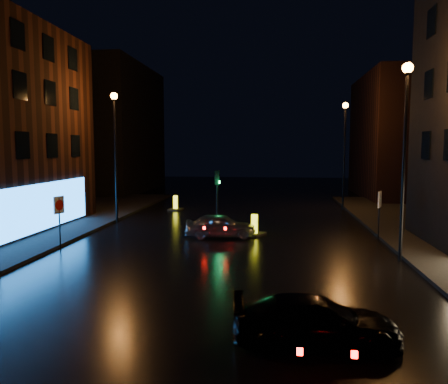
{
  "coord_description": "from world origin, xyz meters",
  "views": [
    {
      "loc": [
        2.39,
        -13.15,
        4.85
      ],
      "look_at": [
        0.04,
        7.08,
        2.8
      ],
      "focal_mm": 35.0,
      "sensor_mm": 36.0,
      "label": 1
    }
  ],
  "objects_px": {
    "dark_sedan": "(316,321)",
    "road_sign_right": "(379,204)",
    "bollard_far": "(176,207)",
    "silver_hatchback": "(220,226)",
    "road_sign_left": "(59,209)",
    "traffic_signal": "(217,217)",
    "bollard_near": "(254,231)"
  },
  "relations": [
    {
      "from": "bollard_near",
      "to": "road_sign_left",
      "type": "bearing_deg",
      "value": -130.26
    },
    {
      "from": "silver_hatchback",
      "to": "bollard_far",
      "type": "height_order",
      "value": "silver_hatchback"
    },
    {
      "from": "silver_hatchback",
      "to": "road_sign_left",
      "type": "height_order",
      "value": "road_sign_left"
    },
    {
      "from": "bollard_far",
      "to": "road_sign_right",
      "type": "distance_m",
      "value": 16.55
    },
    {
      "from": "road_sign_right",
      "to": "road_sign_left",
      "type": "bearing_deg",
      "value": 37.6
    },
    {
      "from": "bollard_far",
      "to": "road_sign_left",
      "type": "xyz_separation_m",
      "value": [
        -2.57,
        -13.63,
        1.66
      ]
    },
    {
      "from": "bollard_far",
      "to": "road_sign_left",
      "type": "distance_m",
      "value": 13.97
    },
    {
      "from": "road_sign_left",
      "to": "traffic_signal",
      "type": "bearing_deg",
      "value": 66.72
    },
    {
      "from": "silver_hatchback",
      "to": "dark_sedan",
      "type": "relative_size",
      "value": 0.93
    },
    {
      "from": "bollard_far",
      "to": "dark_sedan",
      "type": "bearing_deg",
      "value": -59.49
    },
    {
      "from": "dark_sedan",
      "to": "bollard_far",
      "type": "bearing_deg",
      "value": 15.67
    },
    {
      "from": "road_sign_left",
      "to": "silver_hatchback",
      "type": "bearing_deg",
      "value": 44.43
    },
    {
      "from": "dark_sedan",
      "to": "silver_hatchback",
      "type": "bearing_deg",
      "value": 11.91
    },
    {
      "from": "dark_sedan",
      "to": "bollard_far",
      "type": "height_order",
      "value": "dark_sedan"
    },
    {
      "from": "bollard_near",
      "to": "road_sign_right",
      "type": "height_order",
      "value": "road_sign_right"
    },
    {
      "from": "dark_sedan",
      "to": "road_sign_right",
      "type": "distance_m",
      "value": 13.81
    },
    {
      "from": "traffic_signal",
      "to": "road_sign_right",
      "type": "bearing_deg",
      "value": -21.51
    },
    {
      "from": "silver_hatchback",
      "to": "road_sign_right",
      "type": "height_order",
      "value": "road_sign_right"
    },
    {
      "from": "dark_sedan",
      "to": "bollard_near",
      "type": "relative_size",
      "value": 2.6
    },
    {
      "from": "dark_sedan",
      "to": "bollard_near",
      "type": "xyz_separation_m",
      "value": [
        -2.14,
        13.53,
        -0.34
      ]
    },
    {
      "from": "bollard_near",
      "to": "road_sign_right",
      "type": "relative_size",
      "value": 0.61
    },
    {
      "from": "silver_hatchback",
      "to": "traffic_signal",
      "type": "bearing_deg",
      "value": 4.19
    },
    {
      "from": "road_sign_left",
      "to": "road_sign_right",
      "type": "distance_m",
      "value": 16.25
    },
    {
      "from": "road_sign_left",
      "to": "road_sign_right",
      "type": "xyz_separation_m",
      "value": [
        15.79,
        3.84,
        0.03
      ]
    },
    {
      "from": "dark_sedan",
      "to": "bollard_near",
      "type": "height_order",
      "value": "dark_sedan"
    },
    {
      "from": "bollard_far",
      "to": "road_sign_left",
      "type": "bearing_deg",
      "value": -91.22
    },
    {
      "from": "dark_sedan",
      "to": "road_sign_right",
      "type": "bearing_deg",
      "value": -24.26
    },
    {
      "from": "traffic_signal",
      "to": "road_sign_left",
      "type": "height_order",
      "value": "traffic_signal"
    },
    {
      "from": "dark_sedan",
      "to": "road_sign_left",
      "type": "distance_m",
      "value": 14.65
    },
    {
      "from": "silver_hatchback",
      "to": "road_sign_left",
      "type": "distance_m",
      "value": 8.29
    },
    {
      "from": "silver_hatchback",
      "to": "bollard_near",
      "type": "bearing_deg",
      "value": -71.88
    },
    {
      "from": "dark_sedan",
      "to": "road_sign_left",
      "type": "height_order",
      "value": "road_sign_left"
    }
  ]
}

